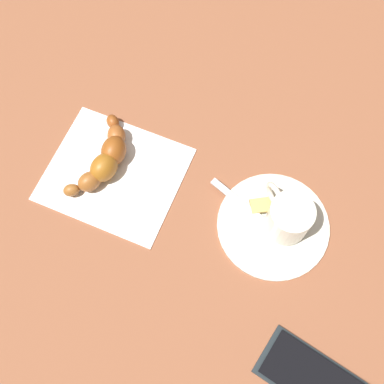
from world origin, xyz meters
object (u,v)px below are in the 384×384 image
at_px(croissant, 106,159).
at_px(cell_phone, 320,384).
at_px(teaspoon, 262,218).
at_px(espresso_cup, 288,217).
at_px(sugar_packet, 277,204).
at_px(saucer, 273,225).
at_px(napkin, 114,174).

height_order(croissant, cell_phone, croissant).
bearing_deg(croissant, teaspoon, 1.20).
relative_size(espresso_cup, sugar_packet, 1.02).
height_order(espresso_cup, cell_phone, espresso_cup).
bearing_deg(sugar_packet, espresso_cup, 100.63).
height_order(teaspoon, cell_phone, teaspoon).
relative_size(saucer, teaspoon, 1.19).
height_order(saucer, croissant, croissant).
height_order(napkin, cell_phone, cell_phone).
bearing_deg(sugar_packet, teaspoon, 37.42).
distance_m(sugar_packet, cell_phone, 0.23).
bearing_deg(cell_phone, croissant, 155.78).
height_order(sugar_packet, croissant, croissant).
bearing_deg(napkin, croissant, 147.26).
relative_size(teaspoon, napkin, 0.69).
bearing_deg(cell_phone, napkin, 156.17).
xyz_separation_m(saucer, cell_phone, (0.12, -0.17, -0.00)).
height_order(saucer, teaspoon, teaspoon).
xyz_separation_m(saucer, teaspoon, (-0.02, 0.00, 0.01)).
height_order(saucer, sugar_packet, sugar_packet).
distance_m(espresso_cup, croissant, 0.26).
xyz_separation_m(espresso_cup, croissant, (-0.26, -0.01, -0.02)).
relative_size(napkin, cell_phone, 1.15).
bearing_deg(croissant, sugar_packet, 7.57).
relative_size(saucer, cell_phone, 0.94).
bearing_deg(teaspoon, sugar_packet, 68.05).
bearing_deg(napkin, sugar_packet, 10.39).
xyz_separation_m(sugar_packet, cell_phone, (0.12, -0.19, -0.01)).
xyz_separation_m(napkin, croissant, (-0.01, 0.01, 0.02)).
bearing_deg(napkin, espresso_cup, 4.44).
bearing_deg(sugar_packet, croissant, -23.06).
relative_size(espresso_cup, napkin, 0.40).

